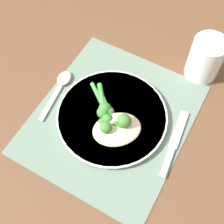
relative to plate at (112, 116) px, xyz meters
The scene contains 12 objects.
ground_plane 0.01m from the plate, ahead, with size 3.00×3.00×0.00m, color brown.
placemat 0.01m from the plate, ahead, with size 0.41×0.36×0.00m.
plate is the anchor object (origin of this frame).
chicken_fillet 0.05m from the plate, 43.53° to the left, with size 0.14×0.14×0.02m.
pesto_dollop_primary 0.06m from the plate, 13.61° to the left, with size 0.03×0.03×0.03m.
pesto_dollop_secondary 0.06m from the plate, 68.79° to the left, with size 0.03×0.03×0.03m.
broccoli_stalk_right 0.03m from the plate, 41.38° to the left, with size 0.10×0.11×0.02m.
broccoli_stalk_left 0.03m from the plate, 54.87° to the right, with size 0.11×0.08×0.03m.
broccoli_stalk_front 0.03m from the plate, 92.82° to the right, with size 0.08×0.10×0.03m.
knife 0.16m from the plate, 93.28° to the left, with size 0.18×0.04×0.01m.
spoon 0.16m from the plate, 97.96° to the right, with size 0.16×0.04×0.01m.
water_glass 0.28m from the plate, 150.06° to the left, with size 0.08×0.08×0.12m.
Camera 1 is at (0.32, 0.18, 0.67)m, focal length 50.00 mm.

